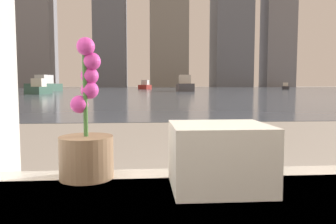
# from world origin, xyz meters

# --- Properties ---
(potted_orchid) EXTENTS (0.15, 0.15, 0.38)m
(potted_orchid) POSITION_xyz_m (-0.45, 0.88, 0.66)
(potted_orchid) COLOR #8C6B4C
(potted_orchid) RESTS_ON bathtub
(towel_stack) EXTENTS (0.24, 0.21, 0.16)m
(towel_stack) POSITION_xyz_m (-0.11, 0.77, 0.64)
(towel_stack) COLOR silver
(towel_stack) RESTS_ON bathtub
(harbor_water) EXTENTS (180.00, 110.00, 0.01)m
(harbor_water) POSITION_xyz_m (0.00, 62.00, 0.01)
(harbor_water) COLOR slate
(harbor_water) RESTS_ON ground_plane
(harbor_boat_0) EXTENTS (2.18, 3.39, 1.20)m
(harbor_boat_0) POSITION_xyz_m (24.57, 55.97, 0.43)
(harbor_boat_0) COLOR #2D2D33
(harbor_boat_0) RESTS_ON harbor_water
(harbor_boat_1) EXTENTS (2.06, 5.50, 2.04)m
(harbor_boat_1) POSITION_xyz_m (4.84, 41.00, 0.73)
(harbor_boat_1) COLOR #4C4C51
(harbor_boat_1) RESTS_ON harbor_water
(harbor_boat_2) EXTENTS (2.57, 4.77, 1.70)m
(harbor_boat_2) POSITION_xyz_m (-0.06, 61.41, 0.61)
(harbor_boat_2) COLOR maroon
(harbor_boat_2) RESTS_ON harbor_water
(harbor_boat_4) EXTENTS (1.36, 3.68, 1.37)m
(harbor_boat_4) POSITION_xyz_m (-9.52, 29.62, 0.49)
(harbor_boat_4) COLOR #335647
(harbor_boat_4) RESTS_ON harbor_water
(harbor_boat_5) EXTENTS (3.47, 5.81, 2.06)m
(harbor_boat_5) POSITION_xyz_m (-12.95, 42.82, 0.74)
(harbor_boat_5) COLOR #335647
(harbor_boat_5) RESTS_ON harbor_water
(skyline_tower_4) EXTENTS (13.09, 13.19, 38.98)m
(skyline_tower_4) POSITION_xyz_m (31.26, 118.00, 19.49)
(skyline_tower_4) COLOR slate
(skyline_tower_4) RESTS_ON ground_plane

